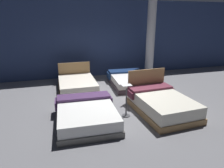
% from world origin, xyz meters
% --- Properties ---
extents(ground_plane, '(18.00, 18.00, 0.02)m').
position_xyz_m(ground_plane, '(0.00, 0.00, -0.01)').
color(ground_plane, slate).
extents(showroom_back_wall, '(18.00, 0.06, 3.50)m').
position_xyz_m(showroom_back_wall, '(0.00, 3.05, 1.75)').
color(showroom_back_wall, navy).
rests_on(showroom_back_wall, ground_plane).
extents(bed_0, '(1.68, 2.01, 0.52)m').
position_xyz_m(bed_0, '(-1.15, -1.47, 0.23)').
color(bed_0, '#585652').
rests_on(bed_0, ground_plane).
extents(bed_1, '(1.57, 2.18, 1.09)m').
position_xyz_m(bed_1, '(1.11, -1.46, 0.27)').
color(bed_1, '#997448').
rests_on(bed_1, ground_plane).
extents(bed_2, '(1.44, 1.99, 0.89)m').
position_xyz_m(bed_2, '(-1.09, 1.25, 0.21)').
color(bed_2, '#987247').
rests_on(bed_2, ground_plane).
extents(bed_3, '(1.63, 2.10, 0.49)m').
position_xyz_m(bed_3, '(1.07, 1.17, 0.22)').
color(bed_3, '#322630').
rests_on(bed_3, ground_plane).
extents(price_sign, '(0.28, 0.24, 0.95)m').
position_xyz_m(price_sign, '(0.00, -1.43, 0.36)').
color(price_sign, '#3F3F44').
rests_on(price_sign, ground_plane).
extents(support_pillar, '(0.40, 0.40, 3.50)m').
position_xyz_m(support_pillar, '(2.52, 2.33, 1.75)').
color(support_pillar, silver).
rests_on(support_pillar, ground_plane).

